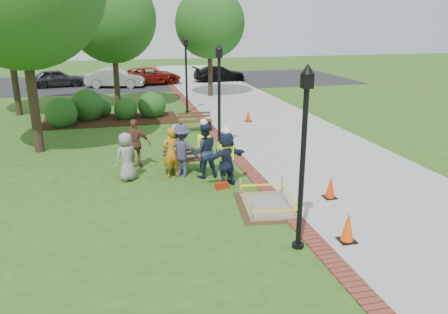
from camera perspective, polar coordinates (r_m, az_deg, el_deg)
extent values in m
plane|color=#285116|center=(12.84, -0.88, -5.99)|extent=(100.00, 100.00, 0.00)
cube|color=#9E9E99|center=(23.36, 5.54, 4.78)|extent=(6.00, 60.00, 0.02)
cube|color=maroon|center=(22.51, -2.32, 4.37)|extent=(0.50, 60.00, 0.03)
cube|color=#381E0F|center=(24.03, -14.51, 4.68)|extent=(7.00, 3.00, 0.05)
cube|color=black|center=(38.91, -10.06, 9.67)|extent=(36.00, 12.00, 0.01)
cube|color=#47331E|center=(12.65, 5.71, -6.43)|extent=(1.97, 2.49, 0.01)
cube|color=gray|center=(12.65, 5.71, -6.36)|extent=(1.42, 1.94, 0.04)
cube|color=tan|center=(12.64, 5.71, -6.28)|extent=(1.55, 2.07, 0.08)
cube|color=tan|center=(12.55, 5.74, -5.30)|extent=(1.58, 2.10, 0.55)
cube|color=yellow|center=(12.54, 5.75, -5.19)|extent=(1.53, 2.05, 0.06)
cube|color=#50291B|center=(15.31, -5.20, -0.39)|extent=(1.42, 0.42, 0.04)
cube|color=#50291B|center=(15.46, -5.35, 0.63)|extent=(1.42, 0.04, 0.23)
cube|color=black|center=(15.38, -5.17, -1.19)|extent=(1.29, 0.48, 0.42)
cube|color=#4F2A1B|center=(20.95, -3.78, 4.71)|extent=(1.63, 0.52, 0.04)
cube|color=#4F2A1B|center=(21.15, -3.94, 5.51)|extent=(1.61, 0.09, 0.26)
cube|color=black|center=(21.01, -3.77, 4.02)|extent=(1.48, 0.58, 0.47)
cube|color=black|center=(11.11, 15.72, -10.49)|extent=(0.39, 0.39, 0.05)
cone|color=#FF5008|center=(10.94, 15.89, -8.68)|extent=(0.31, 0.31, 0.73)
cube|color=black|center=(13.51, 13.63, -5.17)|extent=(0.37, 0.37, 0.05)
cone|color=#FF3208|center=(13.38, 13.74, -3.75)|extent=(0.29, 0.29, 0.67)
cube|color=black|center=(23.04, 3.17, 4.68)|extent=(0.35, 0.35, 0.05)
cone|color=red|center=(22.96, 3.18, 5.52)|extent=(0.27, 0.27, 0.64)
cube|color=#A9220D|center=(13.87, -0.29, -3.72)|extent=(0.43, 0.29, 0.20)
cylinder|color=black|center=(9.87, 10.16, -1.81)|extent=(0.12, 0.12, 3.80)
cube|color=black|center=(9.41, 10.81, 9.77)|extent=(0.22, 0.22, 0.32)
cone|color=black|center=(9.38, 10.90, 11.28)|extent=(0.28, 0.28, 0.22)
cylinder|color=black|center=(10.62, 9.62, -11.28)|extent=(0.28, 0.28, 0.10)
cylinder|color=black|center=(17.23, -0.63, 6.73)|extent=(0.12, 0.12, 3.80)
cube|color=black|center=(16.98, -0.65, 13.38)|extent=(0.22, 0.22, 0.32)
cone|color=black|center=(16.96, -0.65, 14.22)|extent=(0.28, 0.28, 0.22)
cylinder|color=black|center=(17.67, -0.61, 0.83)|extent=(0.28, 0.28, 0.10)
cylinder|color=black|center=(24.99, -4.93, 10.03)|extent=(0.12, 0.12, 3.80)
cube|color=black|center=(24.82, -5.05, 14.61)|extent=(0.22, 0.22, 0.32)
cone|color=black|center=(24.81, -5.07, 15.19)|extent=(0.28, 0.28, 0.22)
cylinder|color=black|center=(25.30, -4.82, 5.87)|extent=(0.28, 0.28, 0.10)
cylinder|color=#3D2D1E|center=(18.75, -23.83, 8.39)|extent=(0.38, 0.38, 5.26)
cylinder|color=#3D2D1E|center=(27.03, -13.91, 10.66)|extent=(0.32, 0.32, 4.28)
sphere|color=#144814|center=(26.87, -14.41, 17.13)|extent=(5.03, 5.03, 5.03)
cylinder|color=#3D2D1E|center=(30.73, -1.81, 11.70)|extent=(0.32, 0.32, 4.04)
sphere|color=#144814|center=(30.58, -1.87, 17.09)|extent=(4.69, 4.69, 4.69)
cylinder|color=#3D2D1E|center=(26.89, -25.83, 10.35)|extent=(0.35, 0.35, 5.14)
sphere|color=#144814|center=(23.42, -20.30, 3.77)|extent=(1.57, 1.57, 1.57)
sphere|color=#144814|center=(24.57, -17.27, 4.68)|extent=(1.75, 1.75, 1.75)
sphere|color=#144814|center=(24.22, -12.64, 4.86)|extent=(1.22, 1.22, 1.22)
sphere|color=#144814|center=(24.48, -9.31, 5.19)|extent=(1.51, 1.51, 1.51)
sphere|color=#144814|center=(25.16, -15.56, 5.11)|extent=(1.00, 1.00, 1.00)
imported|color=gray|center=(14.70, -12.62, 0.02)|extent=(0.62, 0.55, 1.62)
imported|color=#C37617|center=(14.74, -6.91, 0.56)|extent=(0.64, 0.52, 1.71)
imported|color=silver|center=(15.55, -6.25, 1.33)|extent=(0.59, 0.62, 1.63)
imported|color=brown|center=(15.83, -11.50, 1.68)|extent=(0.63, 0.47, 1.80)
imported|color=#37335A|center=(14.82, -5.52, 0.84)|extent=(0.66, 0.55, 1.78)
imported|color=#151E39|center=(13.87, 0.30, -0.25)|extent=(0.66, 0.54, 1.78)
cube|color=#E9FF15|center=(13.80, 0.31, 0.74)|extent=(0.42, 0.26, 0.52)
sphere|color=white|center=(13.62, 0.31, 3.41)|extent=(0.25, 0.25, 0.25)
imported|color=#18233F|center=(14.04, 0.07, -0.09)|extent=(0.66, 0.63, 1.75)
cube|color=#E9FF15|center=(13.97, 0.07, 0.88)|extent=(0.42, 0.26, 0.52)
sphere|color=white|center=(13.80, 0.07, 3.47)|extent=(0.25, 0.25, 0.25)
imported|color=#1B1F48|center=(14.62, -2.62, 0.85)|extent=(0.62, 0.43, 1.87)
cube|color=#E9FF15|center=(14.55, -2.63, 1.85)|extent=(0.42, 0.26, 0.52)
sphere|color=white|center=(14.37, -2.67, 4.52)|extent=(0.25, 0.25, 0.25)
imported|color=#2A2A2D|center=(37.65, -20.89, 8.54)|extent=(2.86, 4.97, 1.52)
imported|color=#BBBBC0|center=(36.07, -13.90, 8.82)|extent=(3.23, 5.32, 1.62)
imported|color=maroon|center=(37.18, -9.55, 9.33)|extent=(2.81, 4.97, 1.53)
imported|color=black|center=(38.69, -0.62, 9.88)|extent=(2.20, 4.50, 1.43)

